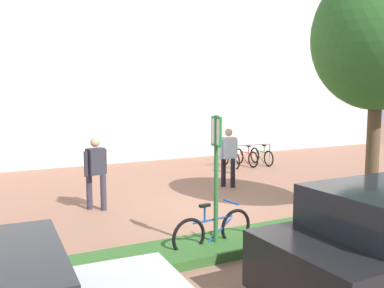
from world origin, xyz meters
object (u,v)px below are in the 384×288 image
bike_rack_cluster (246,157)px  person_casual_tan (228,154)px  bollard_steel (234,160)px  person_suited_navy (96,169)px  tree_sidewalk (378,38)px  parking_sign_post (216,163)px  bike_at_sign (213,231)px

bike_rack_cluster → person_casual_tan: size_ratio=1.22×
bollard_steel → person_casual_tan: person_casual_tan is taller
bollard_steel → person_suited_navy: size_ratio=0.52×
tree_sidewalk → bike_rack_cluster: 7.92m
parking_sign_post → person_casual_tan: bearing=55.3°
bike_at_sign → person_casual_tan: size_ratio=0.98×
parking_sign_post → bike_rack_cluster: parking_sign_post is taller
bike_at_sign → person_suited_navy: bearing=107.9°
parking_sign_post → bike_rack_cluster: bearing=52.0°
bike_at_sign → person_casual_tan: person_casual_tan is taller
bike_rack_cluster → bollard_steel: bollard_steel is taller
person_casual_tan → bike_rack_cluster: bearing=47.4°
parking_sign_post → bollard_steel: bearing=54.5°
tree_sidewalk → parking_sign_post: size_ratio=2.28×
person_suited_navy → bollard_steel: bearing=23.7°
tree_sidewalk → bike_at_sign: tree_sidewalk is taller
bike_at_sign → person_suited_navy: 3.75m
tree_sidewalk → person_casual_tan: 5.17m
person_casual_tan → person_suited_navy: same height
parking_sign_post → bike_at_sign: 1.21m
parking_sign_post → person_suited_navy: size_ratio=1.38×
bike_at_sign → bollard_steel: (4.25, 5.88, 0.10)m
tree_sidewalk → bike_at_sign: bearing=-179.6°
parking_sign_post → bollard_steel: parking_sign_post is taller
tree_sidewalk → bike_rack_cluster: tree_sidewalk is taller
bollard_steel → bike_at_sign: bearing=-125.8°
bike_rack_cluster → person_suited_navy: size_ratio=1.22×
tree_sidewalk → bike_at_sign: 5.34m
bollard_steel → person_suited_navy: 5.91m
parking_sign_post → bike_at_sign: (-0.02, 0.05, -1.21)m
bike_at_sign → person_casual_tan: (2.95, 4.18, 0.63)m
bike_at_sign → person_suited_navy: (-1.14, 3.52, 0.63)m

